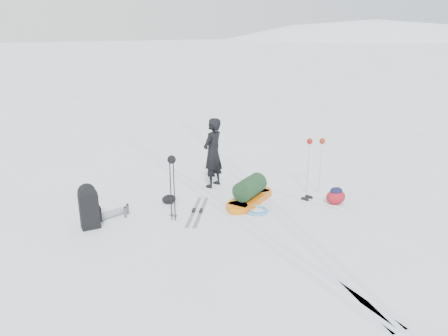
{
  "coord_description": "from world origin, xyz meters",
  "views": [
    {
      "loc": [
        -4.03,
        -8.43,
        4.12
      ],
      "look_at": [
        0.06,
        0.14,
        0.95
      ],
      "focal_mm": 35.0,
      "sensor_mm": 36.0,
      "label": 1
    }
  ],
  "objects_px": {
    "pulk_sled": "(250,193)",
    "expedition_rucksack": "(92,207)",
    "skier": "(213,153)",
    "ski_poles_black": "(172,168)"
  },
  "relations": [
    {
      "from": "pulk_sled",
      "to": "ski_poles_black",
      "type": "bearing_deg",
      "value": 150.8
    },
    {
      "from": "pulk_sled",
      "to": "ski_poles_black",
      "type": "height_order",
      "value": "ski_poles_black"
    },
    {
      "from": "pulk_sled",
      "to": "ski_poles_black",
      "type": "relative_size",
      "value": 1.12
    },
    {
      "from": "ski_poles_black",
      "to": "skier",
      "type": "bearing_deg",
      "value": 43.15
    },
    {
      "from": "skier",
      "to": "expedition_rucksack",
      "type": "height_order",
      "value": "skier"
    },
    {
      "from": "pulk_sled",
      "to": "skier",
      "type": "bearing_deg",
      "value": 69.95
    },
    {
      "from": "expedition_rucksack",
      "to": "ski_poles_black",
      "type": "distance_m",
      "value": 1.87
    },
    {
      "from": "pulk_sled",
      "to": "expedition_rucksack",
      "type": "relative_size",
      "value": 1.71
    },
    {
      "from": "skier",
      "to": "pulk_sled",
      "type": "xyz_separation_m",
      "value": [
        0.33,
        -1.41,
        -0.67
      ]
    },
    {
      "from": "skier",
      "to": "pulk_sled",
      "type": "distance_m",
      "value": 1.6
    }
  ]
}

